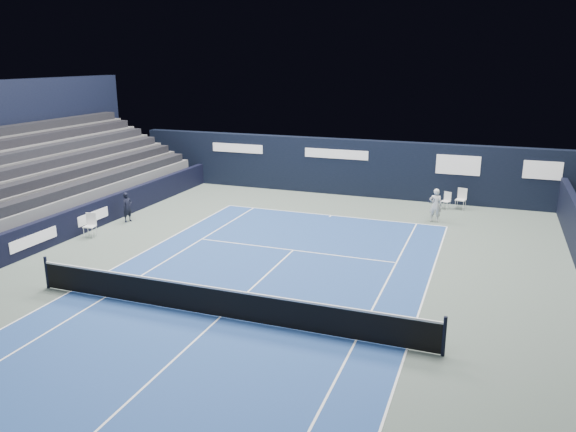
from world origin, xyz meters
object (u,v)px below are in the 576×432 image
at_px(folding_chair_back_b, 447,199).
at_px(tennis_player, 435,205).
at_px(folding_chair_back_a, 461,197).
at_px(line_judge_chair, 90,223).
at_px(tennis_net, 220,302).

relative_size(folding_chair_back_b, tennis_player, 0.55).
height_order(folding_chair_back_a, folding_chair_back_b, folding_chair_back_a).
relative_size(folding_chair_back_b, line_judge_chair, 0.85).
height_order(folding_chair_back_a, tennis_player, tennis_player).
xyz_separation_m(folding_chair_back_b, tennis_net, (-5.14, -15.13, 0.01)).
height_order(folding_chair_back_a, tennis_net, tennis_net).
distance_m(tennis_net, tennis_player, 13.48).
distance_m(line_judge_chair, tennis_player, 15.52).
relative_size(folding_chair_back_a, folding_chair_back_b, 1.22).
bearing_deg(tennis_net, tennis_player, 68.98).
relative_size(tennis_net, tennis_player, 8.15).
xyz_separation_m(folding_chair_back_a, tennis_player, (-1.01, -2.79, 0.19)).
bearing_deg(folding_chair_back_b, tennis_player, -74.27).
height_order(tennis_net, tennis_player, tennis_player).
bearing_deg(line_judge_chair, folding_chair_back_b, 23.75).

